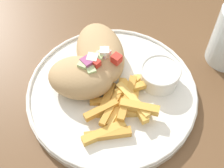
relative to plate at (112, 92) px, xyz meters
name	(u,v)px	position (x,y,z in m)	size (l,w,h in m)	color
table	(120,93)	(-0.04, 0.05, -0.09)	(1.12, 1.12, 0.72)	brown
plate	(112,92)	(0.00, 0.00, 0.00)	(0.28, 0.28, 0.02)	white
pita_sandwich_near	(82,78)	(-0.04, -0.03, 0.03)	(0.13, 0.13, 0.06)	tan
pita_sandwich_far	(100,52)	(-0.06, 0.02, 0.03)	(0.15, 0.13, 0.06)	tan
fries_pile	(121,106)	(0.04, -0.01, 0.01)	(0.10, 0.15, 0.03)	gold
sauce_ramekin	(160,74)	(0.03, 0.07, 0.02)	(0.07, 0.07, 0.03)	white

